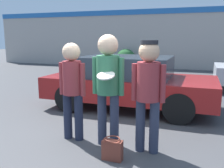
% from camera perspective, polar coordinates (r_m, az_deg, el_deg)
% --- Properties ---
extents(ground_plane, '(56.00, 56.00, 0.00)m').
position_cam_1_polar(ground_plane, '(4.31, -4.02, -14.12)').
color(ground_plane, '#3F3F42').
extents(storefront_building, '(24.00, 0.22, 3.42)m').
position_cam_1_polar(storefront_building, '(14.86, 13.85, 10.06)').
color(storefront_building, '#B2A89E').
rests_on(storefront_building, ground).
extents(person_left, '(0.49, 0.32, 1.71)m').
position_cam_1_polar(person_left, '(4.37, -9.08, 0.15)').
color(person_left, '#1E2338').
rests_on(person_left, ground).
extents(person_middle_with_frisbee, '(0.55, 0.60, 1.85)m').
position_cam_1_polar(person_middle_with_frisbee, '(4.05, -0.92, 1.10)').
color(person_middle_with_frisbee, '#2D3347').
rests_on(person_middle_with_frisbee, ground).
extents(person_right, '(0.53, 0.36, 1.76)m').
position_cam_1_polar(person_right, '(3.85, 8.28, -0.44)').
color(person_right, '#2D3347').
rests_on(person_right, ground).
extents(parked_car_near, '(4.21, 1.90, 1.33)m').
position_cam_1_polar(parked_car_near, '(6.39, 3.91, 0.54)').
color(parked_car_near, maroon).
rests_on(parked_car_near, ground).
extents(shrub, '(1.15, 1.15, 1.15)m').
position_cam_1_polar(shrub, '(14.68, 3.15, 5.79)').
color(shrub, '#285B2D').
rests_on(shrub, ground).
extents(handbag, '(0.30, 0.23, 0.34)m').
position_cam_1_polar(handbag, '(3.82, 0.09, -14.70)').
color(handbag, brown).
rests_on(handbag, ground).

